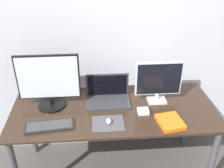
# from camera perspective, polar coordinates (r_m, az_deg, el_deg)

# --- Properties ---
(wall_back) EXTENTS (7.00, 0.05, 2.50)m
(wall_back) POSITION_cam_1_polar(r_m,az_deg,el_deg) (2.40, -0.50, 10.91)
(wall_back) COLOR silver
(wall_back) RESTS_ON ground_plane
(desk) EXTENTS (1.73, 0.74, 0.74)m
(desk) POSITION_cam_1_polar(r_m,az_deg,el_deg) (2.31, 0.32, -7.49)
(desk) COLOR #332319
(desk) RESTS_ON ground_plane
(monitor_left) EXTENTS (0.51, 0.23, 0.48)m
(monitor_left) POSITION_cam_1_polar(r_m,az_deg,el_deg) (2.21, -13.60, 0.45)
(monitor_left) COLOR black
(monitor_left) RESTS_ON desk
(monitor_right) EXTENTS (0.40, 0.11, 0.38)m
(monitor_right) POSITION_cam_1_polar(r_m,az_deg,el_deg) (2.26, 10.10, 0.65)
(monitor_right) COLOR silver
(monitor_right) RESTS_ON desk
(laptop) EXTENTS (0.38, 0.23, 0.23)m
(laptop) POSITION_cam_1_polar(r_m,az_deg,el_deg) (2.31, -0.90, -2.44)
(laptop) COLOR #333338
(laptop) RESTS_ON desk
(keyboard) EXTENTS (0.38, 0.18, 0.02)m
(keyboard) POSITION_cam_1_polar(r_m,az_deg,el_deg) (2.10, -13.42, -8.88)
(keyboard) COLOR black
(keyboard) RESTS_ON desk
(mousepad) EXTENTS (0.25, 0.20, 0.00)m
(mousepad) POSITION_cam_1_polar(r_m,az_deg,el_deg) (2.08, -0.86, -8.57)
(mousepad) COLOR #47474C
(mousepad) RESTS_ON desk
(mouse) EXTENTS (0.04, 0.07, 0.03)m
(mouse) POSITION_cam_1_polar(r_m,az_deg,el_deg) (2.07, -0.72, -8.06)
(mouse) COLOR silver
(mouse) RESTS_ON mousepad
(book) EXTENTS (0.21, 0.24, 0.03)m
(book) POSITION_cam_1_polar(r_m,az_deg,el_deg) (2.12, 12.56, -8.05)
(book) COLOR orange
(book) RESTS_ON desk
(power_brick) EXTENTS (0.09, 0.08, 0.03)m
(power_brick) POSITION_cam_1_polar(r_m,az_deg,el_deg) (2.20, 6.80, -5.88)
(power_brick) COLOR white
(power_brick) RESTS_ON desk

